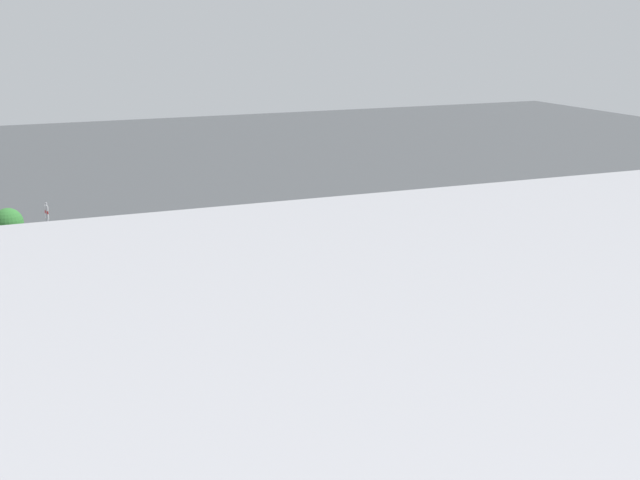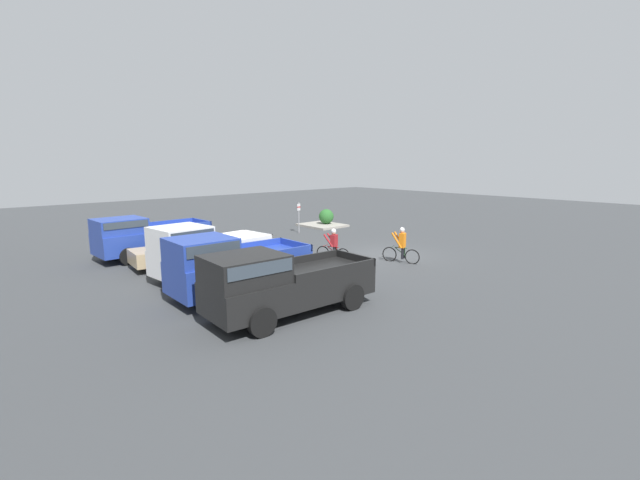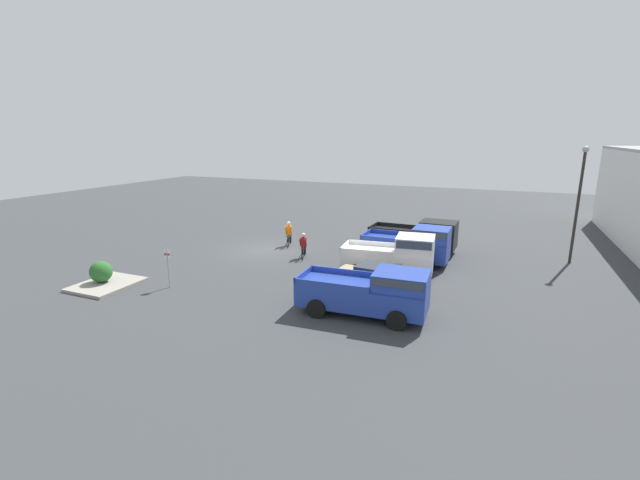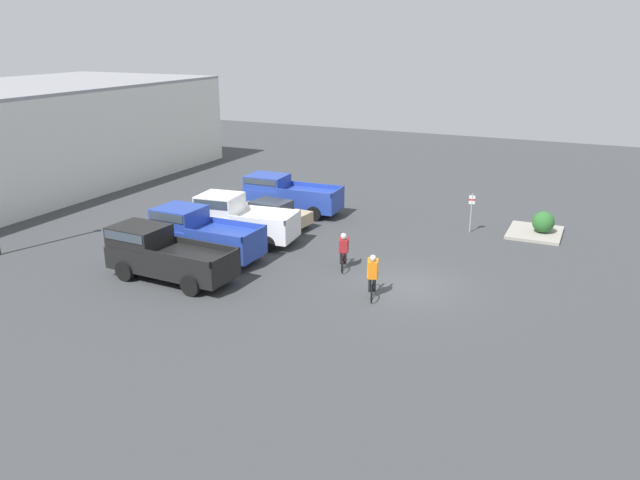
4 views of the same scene
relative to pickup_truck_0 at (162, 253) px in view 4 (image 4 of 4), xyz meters
name	(u,v)px [view 4 (image 4 of 4)]	position (x,y,z in m)	size (l,w,h in m)	color
ground_plane	(407,286)	(3.42, -9.59, -1.12)	(80.00, 80.00, 0.00)	#383A3D
pickup_truck_0	(162,253)	(0.00, 0.00, 0.00)	(2.40, 5.64, 2.14)	black
pickup_truck_1	(200,233)	(2.79, 0.05, 0.04)	(2.36, 5.08, 2.26)	#233D9E
pickup_truck_2	(239,218)	(5.53, -0.32, 0.05)	(2.62, 5.03, 2.29)	white
sedan_0	(271,213)	(8.38, -0.54, -0.41)	(2.21, 4.36, 1.39)	tan
pickup_truck_3	(287,194)	(11.16, -0.03, -0.02)	(2.41, 5.54, 2.09)	#233D9E
cyclist_0	(343,250)	(4.26, -6.42, -0.31)	(1.75, 0.65, 1.62)	black
cyclist_1	(372,276)	(1.89, -8.63, -0.27)	(1.78, 0.66, 1.73)	black
fire_lane_sign	(471,209)	(11.75, -10.40, 0.13)	(0.09, 0.30, 2.06)	#9E9EA3
curb_island	(535,233)	(12.84, -13.52, -1.04)	(3.08, 2.61, 0.15)	gray
shrub	(543,222)	(12.79, -13.87, -0.42)	(1.10, 1.10, 1.10)	#286028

